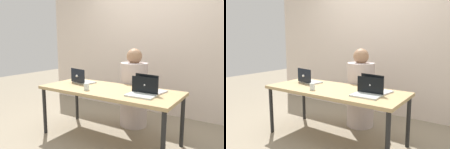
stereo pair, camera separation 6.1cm
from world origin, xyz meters
TOP-DOWN VIEW (x-y plane):
  - ground_plane at (0.00, 0.00)m, footprint 12.00×12.00m
  - back_wall at (0.00, 1.42)m, footprint 4.84×0.10m
  - desk at (0.00, 0.00)m, footprint 1.86×0.77m
  - person_at_center at (0.05, 0.62)m, footprint 0.50×0.50m
  - laptop_back_left at (-0.55, 0.10)m, footprint 0.36×0.29m
  - laptop_back_right at (0.53, 0.12)m, footprint 0.35×0.29m
  - laptop_front_right at (0.52, -0.08)m, footprint 0.33×0.25m
  - water_glass_left at (-0.20, -0.21)m, footprint 0.07×0.07m

SIDE VIEW (x-z plane):
  - ground_plane at x=0.00m, z-range 0.00..0.00m
  - person_at_center at x=0.05m, z-range -0.07..1.14m
  - desk at x=0.00m, z-range 0.29..0.99m
  - water_glass_left at x=-0.20m, z-range 0.69..0.78m
  - laptop_front_right at x=0.52m, z-range 0.64..0.85m
  - laptop_back_left at x=-0.55m, z-range 0.64..0.86m
  - laptop_back_right at x=0.53m, z-range 0.63..0.87m
  - back_wall at x=0.00m, z-range 0.00..2.44m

